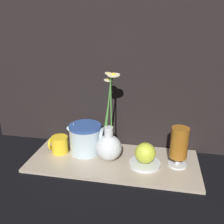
{
  "coord_description": "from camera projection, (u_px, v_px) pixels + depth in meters",
  "views": [
    {
      "loc": [
        0.16,
        -0.82,
        0.51
      ],
      "look_at": [
        -0.01,
        0.0,
        0.21
      ],
      "focal_mm": 40.0,
      "sensor_mm": 36.0,
      "label": 1
    }
  ],
  "objects": [
    {
      "name": "shelf",
      "position": [
        113.0,
        161.0,
        0.96
      ],
      "size": [
        0.64,
        0.27,
        0.01
      ],
      "color": "tan",
      "rests_on": "ground_plane"
    },
    {
      "name": "tea_glass",
      "position": [
        179.0,
        144.0,
        0.89
      ],
      "size": [
        0.07,
        0.07,
        0.15
      ],
      "color": "silver",
      "rests_on": "shelf"
    },
    {
      "name": "vase_with_flowers",
      "position": [
        109.0,
        145.0,
        0.94
      ],
      "size": [
        0.1,
        0.1,
        0.34
      ],
      "color": "silver",
      "rests_on": "shelf"
    },
    {
      "name": "saucer_plate",
      "position": [
        145.0,
        163.0,
        0.92
      ],
      "size": [
        0.12,
        0.12,
        0.01
      ],
      "color": "silver",
      "rests_on": "shelf"
    },
    {
      "name": "ceramic_pitcher",
      "position": [
        86.0,
        137.0,
        1.0
      ],
      "size": [
        0.15,
        0.13,
        0.13
      ],
      "color": "silver",
      "rests_on": "shelf"
    },
    {
      "name": "orange_fruit",
      "position": [
        145.0,
        153.0,
        0.91
      ],
      "size": [
        0.08,
        0.08,
        0.09
      ],
      "color": "#B7C638",
      "rests_on": "saucer_plate"
    },
    {
      "name": "backdrop_wall",
      "position": [
        121.0,
        11.0,
        0.91
      ],
      "size": [
        1.14,
        0.02,
        1.1
      ],
      "color": "black",
      "rests_on": "ground_plane"
    },
    {
      "name": "ground_plane",
      "position": [
        113.0,
        162.0,
        0.96
      ],
      "size": [
        6.0,
        6.0,
        0.0
      ],
      "primitive_type": "plane",
      "color": "black"
    },
    {
      "name": "yellow_mug",
      "position": [
        59.0,
        144.0,
        1.0
      ],
      "size": [
        0.08,
        0.07,
        0.07
      ],
      "color": "yellow",
      "rests_on": "shelf"
    }
  ]
}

